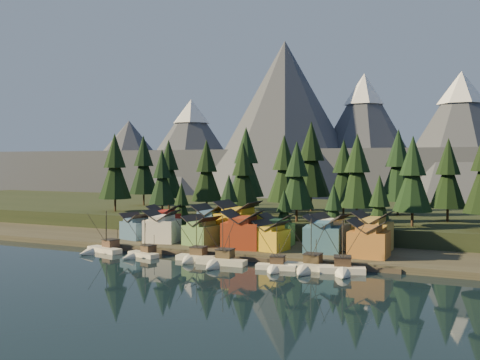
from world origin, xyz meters
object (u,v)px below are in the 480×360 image
at_px(boat_6, 343,262).
at_px(house_front_1, 162,225).
at_px(boat_2, 193,252).
at_px(boat_0, 101,244).
at_px(house_front_0, 136,225).
at_px(house_back_0, 164,220).
at_px(boat_1, 140,249).
at_px(boat_4, 275,261).
at_px(house_back_1, 212,221).
at_px(boat_5, 308,261).
at_px(boat_3, 219,256).

bearing_deg(boat_6, house_front_1, 151.44).
bearing_deg(boat_2, boat_0, 177.64).
distance_m(boat_2, house_front_0, 31.72).
bearing_deg(house_back_0, boat_1, -85.54).
distance_m(boat_4, house_back_1, 38.39).
relative_size(boat_1, boat_2, 0.89).
height_order(boat_4, boat_6, boat_6).
bearing_deg(boat_1, boat_6, 18.11).
bearing_deg(boat_2, boat_4, -7.12).
height_order(boat_1, boat_6, boat_6).
height_order(boat_1, boat_5, boat_5).
bearing_deg(boat_4, boat_3, 171.98).
distance_m(boat_1, house_back_1, 25.63).
bearing_deg(boat_0, house_back_0, 93.43).
height_order(boat_4, house_front_1, house_front_1).
xyz_separation_m(boat_0, boat_4, (48.89, -2.24, -0.20)).
relative_size(boat_1, house_back_1, 1.05).
relative_size(boat_2, house_back_0, 1.14).
bearing_deg(house_back_1, boat_6, -25.79).
xyz_separation_m(boat_5, house_front_1, (-45.70, 13.75, 3.88)).
bearing_deg(boat_1, boat_2, 20.41).
xyz_separation_m(boat_6, house_back_1, (-42.75, 22.84, 4.21)).
distance_m(boat_1, house_front_1, 15.85).
bearing_deg(boat_0, boat_3, 10.90).
xyz_separation_m(boat_6, house_front_1, (-53.16, 13.67, 3.61)).
height_order(boat_3, boat_6, same).
distance_m(boat_0, boat_3, 35.57).
height_order(boat_3, house_front_0, boat_3).
bearing_deg(house_front_1, boat_2, -47.65).
bearing_deg(boat_4, house_back_1, 129.13).
bearing_deg(house_front_1, boat_5, -25.96).
xyz_separation_m(boat_3, house_back_1, (-15.20, 25.52, 4.45)).
relative_size(boat_5, house_back_0, 1.28).
xyz_separation_m(boat_4, boat_6, (14.13, 2.32, 0.47)).
height_order(boat_5, house_back_1, house_back_1).
xyz_separation_m(house_back_0, house_back_1, (15.59, 0.21, 0.38)).
height_order(boat_2, boat_4, boat_2).
bearing_deg(boat_2, boat_3, -18.21).
bearing_deg(house_back_0, boat_3, -54.25).
height_order(boat_2, house_back_1, house_back_1).
height_order(boat_6, house_back_1, house_back_1).
relative_size(boat_4, boat_5, 0.81).
bearing_deg(house_front_1, house_back_1, 32.15).
xyz_separation_m(boat_6, house_back_0, (-58.34, 22.63, 3.83)).
xyz_separation_m(boat_3, house_back_0, (-30.79, 25.30, 4.07)).
xyz_separation_m(boat_3, boat_4, (13.42, 0.36, -0.23)).
relative_size(boat_2, boat_6, 0.94).
height_order(boat_0, house_back_0, boat_0).
distance_m(boat_0, house_back_1, 30.93).
distance_m(boat_0, house_front_0, 15.82).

